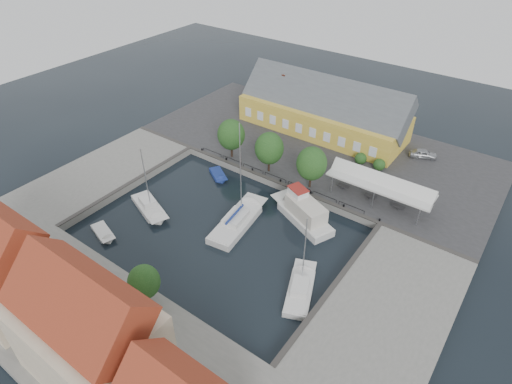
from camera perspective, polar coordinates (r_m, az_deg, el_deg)
ground at (r=55.68m, az=-3.64°, el=-4.19°), size 140.00×140.00×0.00m
north_quay at (r=71.27m, az=8.09°, el=5.86°), size 56.00×26.00×1.00m
west_quay at (r=68.15m, az=-19.30°, el=2.50°), size 12.00×24.00×1.00m
east_quay at (r=46.92m, az=16.83°, el=-15.07°), size 12.00×24.00×1.00m
south_bank at (r=46.35m, az=-20.96°, el=-17.14°), size 56.00×14.00×1.00m
quay_edge_fittings at (r=57.91m, az=-0.71°, el=-0.95°), size 56.00×24.72×0.40m
warehouse at (r=74.76m, az=8.63°, el=10.72°), size 28.56×14.00×9.55m
tent_canopy at (r=58.44m, az=16.22°, el=0.97°), size 14.00×4.00×2.83m
quay_trees at (r=61.71m, az=1.77°, el=5.84°), size 18.20×4.20×6.30m
car_silver at (r=71.49m, az=21.39°, el=4.79°), size 4.46×3.18×1.41m
car_red at (r=70.08m, az=1.73°, el=6.74°), size 1.62×3.93×1.27m
center_sailboat at (r=55.23m, az=-2.48°, el=-4.04°), size 4.71×11.17×14.62m
trawler at (r=55.82m, az=6.29°, el=-2.89°), size 10.68×6.93×5.00m
east_boat_c at (r=47.42m, az=5.90°, el=-12.93°), size 5.25×8.22×10.26m
west_boat_c at (r=59.40m, az=-14.02°, el=-2.09°), size 7.94×4.98×10.46m
launch_sw at (r=57.22m, az=-19.68°, el=-5.25°), size 4.67×2.87×0.98m
launch_nw at (r=64.58m, az=-5.06°, el=2.20°), size 4.44×3.67×0.88m
townhouses at (r=40.64m, az=-23.51°, el=-15.82°), size 36.30×8.50×12.00m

